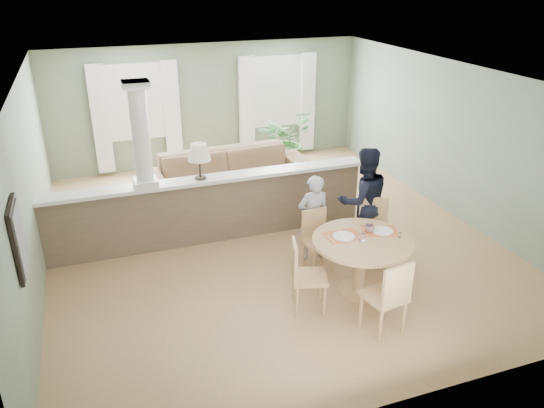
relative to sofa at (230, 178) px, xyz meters
name	(u,v)px	position (x,y,z in m)	size (l,w,h in m)	color
ground	(268,236)	(0.18, -1.66, -0.48)	(8.00, 8.00, 0.00)	tan
room_shell	(253,123)	(0.15, -1.03, 1.33)	(7.02, 8.02, 2.71)	gray
pony_wall	(206,201)	(-0.81, -1.46, 0.23)	(5.32, 0.38, 2.70)	brown
sofa	(230,178)	(0.00, 0.00, 0.00)	(3.28, 1.28, 0.96)	#936B50
houseplant	(285,140)	(1.61, 1.29, 0.21)	(1.24, 1.08, 1.38)	#2D5D25
dining_table	(362,250)	(0.83, -3.67, 0.18)	(1.36, 1.36, 0.93)	tan
chair_far_boy	(317,237)	(0.54, -2.85, 0.02)	(0.44, 0.44, 0.91)	tan
chair_far_man	(373,228)	(1.41, -2.97, 0.08)	(0.60, 0.60, 1.01)	tan
chair_near	(389,295)	(0.70, -4.61, 0.08)	(0.53, 0.53, 1.02)	tan
chair_side	(304,273)	(-0.06, -3.77, 0.06)	(0.55, 0.55, 0.98)	tan
child_person	(313,218)	(0.60, -2.56, 0.21)	(0.50, 0.33, 1.37)	#A5A5AA
man_person	(363,201)	(1.41, -2.61, 0.38)	(0.84, 0.65, 1.72)	black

